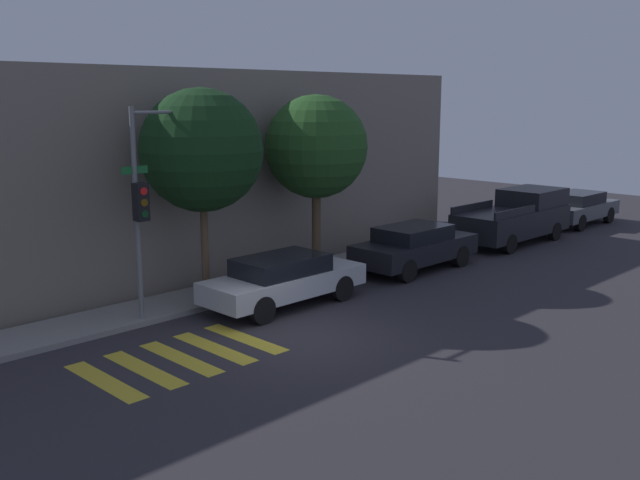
{
  "coord_description": "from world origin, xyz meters",
  "views": [
    {
      "loc": [
        -10.81,
        -11.49,
        5.5
      ],
      "look_at": [
        2.86,
        2.1,
        1.6
      ],
      "focal_mm": 40.0,
      "sensor_mm": 36.0,
      "label": 1
    }
  ],
  "objects_px": {
    "sedan_near_corner": "(284,279)",
    "sedan_far_end": "(578,207)",
    "sedan_middle": "(414,246)",
    "tree_near_corner": "(202,150)",
    "pickup_truck": "(516,217)",
    "tree_midblock": "(316,147)",
    "traffic_light_pole": "(155,182)"
  },
  "relations": [
    {
      "from": "pickup_truck",
      "to": "tree_midblock",
      "type": "bearing_deg",
      "value": 169.09
    },
    {
      "from": "sedan_middle",
      "to": "sedan_far_end",
      "type": "height_order",
      "value": "sedan_middle"
    },
    {
      "from": "sedan_near_corner",
      "to": "sedan_middle",
      "type": "relative_size",
      "value": 1.02
    },
    {
      "from": "tree_midblock",
      "to": "traffic_light_pole",
      "type": "bearing_deg",
      "value": -175.48
    },
    {
      "from": "sedan_near_corner",
      "to": "tree_near_corner",
      "type": "distance_m",
      "value": 3.99
    },
    {
      "from": "sedan_middle",
      "to": "tree_midblock",
      "type": "height_order",
      "value": "tree_midblock"
    },
    {
      "from": "sedan_middle",
      "to": "tree_near_corner",
      "type": "bearing_deg",
      "value": 165.88
    },
    {
      "from": "sedan_middle",
      "to": "pickup_truck",
      "type": "bearing_deg",
      "value": -0.0
    },
    {
      "from": "pickup_truck",
      "to": "tree_near_corner",
      "type": "bearing_deg",
      "value": 172.51
    },
    {
      "from": "sedan_far_end",
      "to": "tree_near_corner",
      "type": "relative_size",
      "value": 0.78
    },
    {
      "from": "traffic_light_pole",
      "to": "sedan_near_corner",
      "type": "distance_m",
      "value": 4.24
    },
    {
      "from": "tree_near_corner",
      "to": "tree_midblock",
      "type": "relative_size",
      "value": 1.03
    },
    {
      "from": "sedan_far_end",
      "to": "sedan_middle",
      "type": "bearing_deg",
      "value": 180.0
    },
    {
      "from": "pickup_truck",
      "to": "sedan_far_end",
      "type": "distance_m",
      "value": 5.27
    },
    {
      "from": "sedan_near_corner",
      "to": "sedan_far_end",
      "type": "xyz_separation_m",
      "value": [
        17.25,
        -0.0,
        0.02
      ]
    },
    {
      "from": "tree_midblock",
      "to": "pickup_truck",
      "type": "bearing_deg",
      "value": -10.91
    },
    {
      "from": "sedan_middle",
      "to": "sedan_far_end",
      "type": "bearing_deg",
      "value": 0.0
    },
    {
      "from": "sedan_far_end",
      "to": "traffic_light_pole",
      "type": "bearing_deg",
      "value": 176.41
    },
    {
      "from": "sedan_near_corner",
      "to": "sedan_far_end",
      "type": "relative_size",
      "value": 1.03
    },
    {
      "from": "sedan_near_corner",
      "to": "sedan_middle",
      "type": "xyz_separation_m",
      "value": [
        5.67,
        -0.0,
        0.04
      ]
    },
    {
      "from": "sedan_near_corner",
      "to": "pickup_truck",
      "type": "relative_size",
      "value": 0.85
    },
    {
      "from": "traffic_light_pole",
      "to": "sedan_middle",
      "type": "relative_size",
      "value": 1.16
    },
    {
      "from": "traffic_light_pole",
      "to": "tree_near_corner",
      "type": "height_order",
      "value": "tree_near_corner"
    },
    {
      "from": "sedan_far_end",
      "to": "tree_midblock",
      "type": "xyz_separation_m",
      "value": [
        -14.29,
        1.74,
        3.22
      ]
    },
    {
      "from": "sedan_near_corner",
      "to": "pickup_truck",
      "type": "xyz_separation_m",
      "value": [
        11.99,
        -0.0,
        0.25
      ]
    },
    {
      "from": "sedan_near_corner",
      "to": "sedan_far_end",
      "type": "distance_m",
      "value": 17.25
    },
    {
      "from": "traffic_light_pole",
      "to": "sedan_middle",
      "type": "bearing_deg",
      "value": -8.35
    },
    {
      "from": "traffic_light_pole",
      "to": "sedan_middle",
      "type": "height_order",
      "value": "traffic_light_pole"
    },
    {
      "from": "pickup_truck",
      "to": "tree_midblock",
      "type": "relative_size",
      "value": 0.98
    },
    {
      "from": "tree_near_corner",
      "to": "sedan_far_end",
      "type": "bearing_deg",
      "value": -5.38
    },
    {
      "from": "sedan_near_corner",
      "to": "tree_midblock",
      "type": "xyz_separation_m",
      "value": [
        2.96,
        1.74,
        3.24
      ]
    },
    {
      "from": "pickup_truck",
      "to": "tree_near_corner",
      "type": "xyz_separation_m",
      "value": [
        -13.24,
        1.74,
        3.12
      ]
    }
  ]
}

